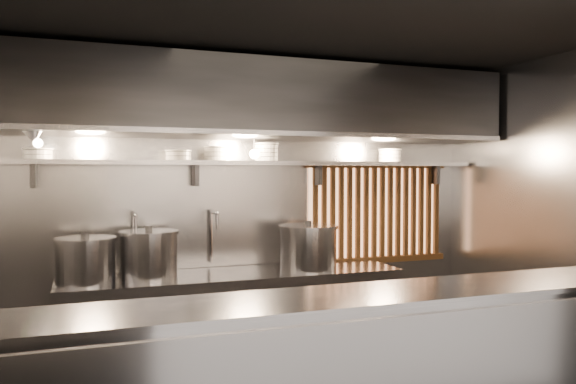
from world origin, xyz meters
TOP-DOWN VIEW (x-y plane):
  - ceiling at (0.00, 0.00)m, footprint 4.50×4.50m
  - wall_back at (0.00, 1.50)m, footprint 4.50×0.00m
  - wall_right at (2.25, 0.00)m, footprint 0.00×3.00m
  - cooking_bench at (-0.30, 1.13)m, footprint 3.00×0.70m
  - bowl_shelf at (0.00, 1.32)m, footprint 4.40×0.34m
  - exhaust_hood at (0.00, 1.10)m, footprint 4.40×0.81m
  - wood_screen at (1.30, 1.45)m, footprint 1.56×0.09m
  - faucet_left at (-1.15, 1.37)m, footprint 0.04×0.30m
  - faucet_right at (-0.45, 1.37)m, footprint 0.04×0.30m
  - heat_lamp at (-1.90, 0.85)m, footprint 0.25×0.35m
  - pendant_bulb at (-0.10, 1.20)m, footprint 0.09×0.09m
  - stock_pot_left at (-1.55, 1.08)m, footprint 0.63×0.63m
  - stock_pot_mid at (-1.05, 1.14)m, footprint 0.63×0.63m
  - stock_pot_right at (0.38, 1.09)m, footprint 0.57×0.57m
  - bowl_stack_0 at (-1.91, 1.32)m, footprint 0.24×0.24m
  - bowl_stack_1 at (-0.77, 1.32)m, footprint 0.24×0.24m
  - bowl_stack_2 at (-0.43, 1.32)m, footprint 0.22×0.22m
  - bowl_stack_3 at (0.05, 1.32)m, footprint 0.23×0.23m
  - bowl_stack_4 at (1.37, 1.32)m, footprint 0.24×0.24m

SIDE VIEW (x-z plane):
  - cooking_bench at x=-0.30m, z-range 0.00..0.90m
  - stock_pot_left at x=-1.55m, z-range 0.88..1.29m
  - stock_pot_mid at x=-1.05m, z-range 0.88..1.32m
  - stock_pot_right at x=0.38m, z-range 0.88..1.33m
  - faucet_left at x=-1.15m, z-range 1.06..1.56m
  - faucet_right at x=-0.45m, z-range 1.06..1.56m
  - wood_screen at x=1.30m, z-range 0.86..1.90m
  - wall_back at x=0.00m, z-range -0.85..3.65m
  - wall_right at x=2.25m, z-range -0.10..2.90m
  - bowl_shelf at x=0.00m, z-range 1.86..1.90m
  - bowl_stack_0 at x=-1.91m, z-range 1.90..1.99m
  - bowl_stack_1 at x=-0.77m, z-range 1.90..1.99m
  - pendant_bulb at x=-0.10m, z-range 1.87..2.05m
  - bowl_stack_4 at x=1.37m, z-range 1.90..2.03m
  - bowl_stack_2 at x=-0.43m, z-range 1.90..2.03m
  - bowl_stack_3 at x=0.05m, z-range 1.90..2.07m
  - heat_lamp at x=-1.90m, z-range 1.97..2.17m
  - exhaust_hood at x=0.00m, z-range 2.10..2.75m
  - ceiling at x=0.00m, z-range 2.80..2.80m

